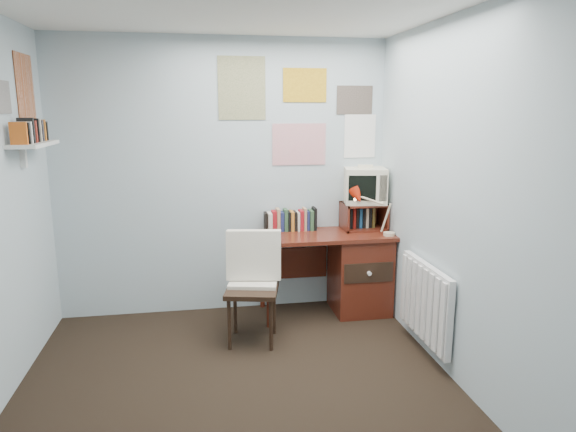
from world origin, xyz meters
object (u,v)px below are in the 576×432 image
object	(u,v)px
crt_tv	(365,184)
radiator	(426,302)
desk_lamp	(390,215)
wall_shelf	(34,144)
tv_riser	(364,216)
desk	(354,269)
desk_chair	(252,291)

from	to	relation	value
crt_tv	radiator	xyz separation A→B (m)	(0.16, -1.06, -0.77)
desk_lamp	wall_shelf	xyz separation A→B (m)	(-2.84, -0.21, 0.67)
desk_lamp	tv_riser	xyz separation A→B (m)	(-0.15, 0.28, -0.06)
desk	tv_riser	size ratio (longest dim) A/B	3.00
tv_riser	radiator	xyz separation A→B (m)	(0.17, -1.04, -0.47)
crt_tv	radiator	distance (m)	1.32
desk_chair	desk_lamp	bearing A→B (deg)	27.17
wall_shelf	desk	bearing A→B (deg)	8.40
desk	wall_shelf	xyz separation A→B (m)	(-2.57, -0.38, 1.21)
wall_shelf	crt_tv	bearing A→B (deg)	10.70
crt_tv	desk_chair	bearing A→B (deg)	-140.07
radiator	wall_shelf	size ratio (longest dim) A/B	1.29
tv_riser	desk	bearing A→B (deg)	-137.04
crt_tv	wall_shelf	world-z (taller)	wall_shelf
desk	tv_riser	distance (m)	0.51
crt_tv	wall_shelf	distance (m)	2.78
desk_chair	wall_shelf	xyz separation A→B (m)	(-1.57, 0.12, 1.18)
desk_chair	wall_shelf	bearing A→B (deg)	-171.51
desk	desk_lamp	world-z (taller)	desk_lamp
radiator	desk_lamp	bearing A→B (deg)	91.51
desk_lamp	desk_chair	bearing A→B (deg)	-158.44
tv_riser	desk_lamp	bearing A→B (deg)	-61.77
radiator	tv_riser	bearing A→B (deg)	99.28
desk	desk_chair	size ratio (longest dim) A/B	1.37
crt_tv	desk_lamp	bearing A→B (deg)	-53.83
desk	radiator	bearing A→B (deg)	-72.76
desk	tv_riser	xyz separation A→B (m)	(0.12, 0.11, 0.48)
tv_riser	wall_shelf	bearing A→B (deg)	-169.68
crt_tv	radiator	world-z (taller)	crt_tv
tv_riser	wall_shelf	xyz separation A→B (m)	(-2.69, -0.49, 0.74)
desk_lamp	radiator	world-z (taller)	desk_lamp
tv_riser	desk_chair	bearing A→B (deg)	-151.61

